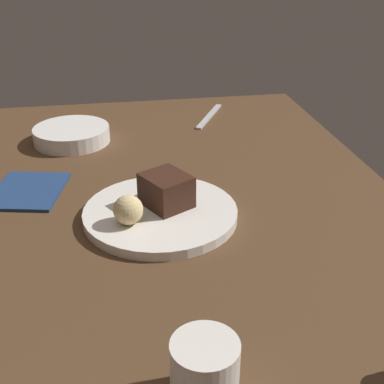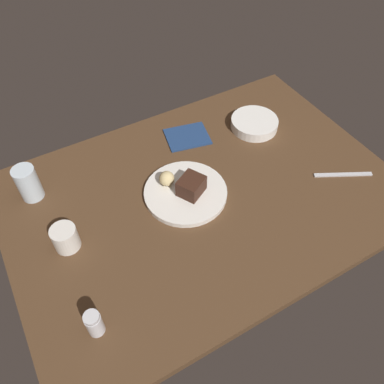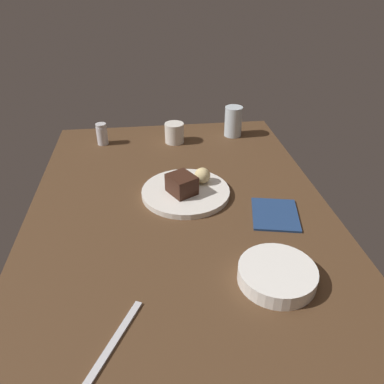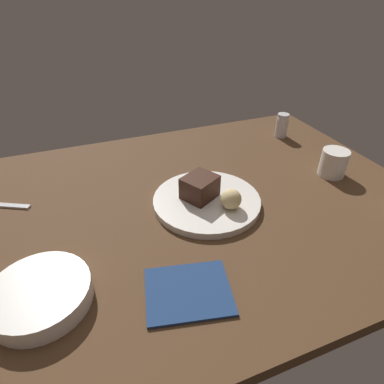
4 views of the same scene
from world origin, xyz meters
TOP-DOWN VIEW (x-y plane):
  - dining_table at (0.00, 0.00)cm, footprint 120.00×84.00cm
  - dessert_plate at (-5.13, 2.38)cm, footprint 25.89×25.89cm
  - chocolate_cake_slice at (-3.80, 1.13)cm, footprint 9.93×9.57cm
  - bread_roll at (-8.73, 7.83)cm, footprint 4.79×4.79cm
  - salt_shaker at (-44.52, -24.55)cm, footprint 4.02×4.02cm
  - water_glass at (-46.53, 25.39)cm, footprint 6.73×6.73cm
  - side_bowl at (32.23, 18.13)cm, footprint 16.98×16.98cm
  - coffee_cup at (-42.93, 2.23)cm, footprint 7.13×7.13cm
  - butter_knife at (43.49, -15.90)cm, footprint 17.49×10.03cm
  - folded_napkin at (8.36, 25.40)cm, footprint 17.17×15.14cm

SIDE VIEW (x-z plane):
  - dining_table at x=0.00cm, z-range 0.00..3.00cm
  - butter_knife at x=43.49cm, z-range 3.00..3.50cm
  - folded_napkin at x=8.36cm, z-range 3.00..3.60cm
  - dessert_plate at x=-5.13cm, z-range 3.00..4.67cm
  - side_bowl at x=32.23cm, z-range 3.00..6.52cm
  - coffee_cup at x=-42.93cm, z-range 3.00..10.37cm
  - salt_shaker at x=-44.52cm, z-range 2.95..10.90cm
  - bread_roll at x=-8.73cm, z-range 4.67..9.45cm
  - chocolate_cake_slice at x=-3.80cm, z-range 4.67..10.16cm
  - water_glass at x=-46.53cm, z-range 3.00..14.46cm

